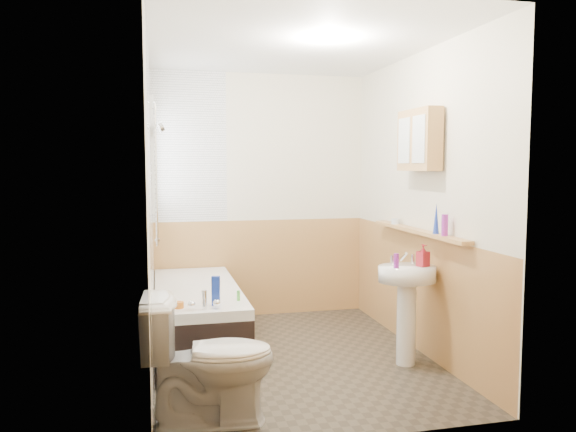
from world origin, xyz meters
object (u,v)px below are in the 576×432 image
(toilet, at_px, (209,360))
(medicine_cabinet, at_px, (419,140))
(bathtub, at_px, (197,315))
(pine_shelf, at_px, (417,231))
(sink, at_px, (407,294))

(toilet, distance_m, medicine_cabinet, 2.40)
(bathtub, bearing_deg, medicine_cabinet, -19.45)
(pine_shelf, relative_size, medicine_cabinet, 2.83)
(bathtub, distance_m, pine_shelf, 2.00)
(pine_shelf, height_order, medicine_cabinet, medicine_cabinet)
(toilet, height_order, pine_shelf, pine_shelf)
(sink, height_order, medicine_cabinet, medicine_cabinet)
(toilet, distance_m, pine_shelf, 2.11)
(sink, bearing_deg, toilet, -152.63)
(toilet, relative_size, medicine_cabinet, 1.46)
(bathtub, relative_size, toilet, 2.24)
(toilet, bearing_deg, sink, -63.96)
(toilet, xyz_separation_m, sink, (1.60, 0.67, 0.17))
(pine_shelf, xyz_separation_m, medicine_cabinet, (-0.03, -0.05, 0.74))
(toilet, distance_m, sink, 1.74)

